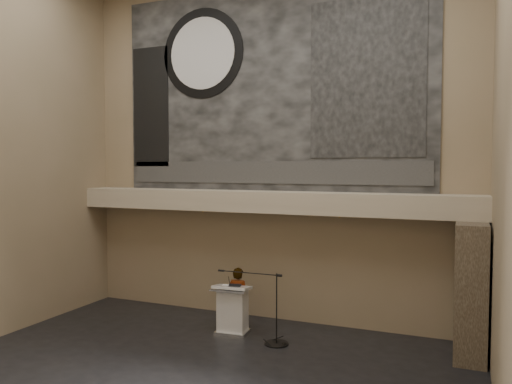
% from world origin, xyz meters
% --- Properties ---
extents(floor, '(10.00, 10.00, 0.00)m').
position_xyz_m(floor, '(0.00, 0.00, 0.00)').
color(floor, black).
rests_on(floor, ground).
extents(wall_back, '(10.00, 0.02, 8.50)m').
position_xyz_m(wall_back, '(0.00, 4.00, 4.25)').
color(wall_back, '#806E51').
rests_on(wall_back, floor).
extents(wall_right, '(0.02, 8.00, 8.50)m').
position_xyz_m(wall_right, '(5.00, 0.00, 4.25)').
color(wall_right, '#806E51').
rests_on(wall_right, floor).
extents(soffit, '(10.00, 0.80, 0.50)m').
position_xyz_m(soffit, '(0.00, 3.60, 2.95)').
color(soffit, tan).
rests_on(soffit, wall_back).
extents(sprinkler_left, '(0.04, 0.04, 0.06)m').
position_xyz_m(sprinkler_left, '(-1.60, 3.55, 2.67)').
color(sprinkler_left, '#B2893D').
rests_on(sprinkler_left, soffit).
extents(sprinkler_right, '(0.04, 0.04, 0.06)m').
position_xyz_m(sprinkler_right, '(1.90, 3.55, 2.67)').
color(sprinkler_right, '#B2893D').
rests_on(sprinkler_right, soffit).
extents(banner, '(8.00, 0.05, 5.00)m').
position_xyz_m(banner, '(0.00, 3.97, 5.70)').
color(banner, black).
rests_on(banner, wall_back).
extents(banner_text_strip, '(7.76, 0.02, 0.55)m').
position_xyz_m(banner_text_strip, '(0.00, 3.93, 3.65)').
color(banner_text_strip, '#2D2D2D').
rests_on(banner_text_strip, banner).
extents(banner_clock_rim, '(2.30, 0.02, 2.30)m').
position_xyz_m(banner_clock_rim, '(-1.80, 3.93, 6.70)').
color(banner_clock_rim, black).
rests_on(banner_clock_rim, banner).
extents(banner_clock_face, '(1.84, 0.02, 1.84)m').
position_xyz_m(banner_clock_face, '(-1.80, 3.91, 6.70)').
color(banner_clock_face, silver).
rests_on(banner_clock_face, banner).
extents(banner_building_print, '(2.60, 0.02, 3.60)m').
position_xyz_m(banner_building_print, '(2.40, 3.93, 5.80)').
color(banner_building_print, black).
rests_on(banner_building_print, banner).
extents(banner_brick_print, '(1.10, 0.02, 3.20)m').
position_xyz_m(banner_brick_print, '(-3.40, 3.93, 5.40)').
color(banner_brick_print, black).
rests_on(banner_brick_print, banner).
extents(stone_pier, '(0.60, 1.40, 2.70)m').
position_xyz_m(stone_pier, '(4.65, 3.15, 1.35)').
color(stone_pier, '#3E3226').
rests_on(stone_pier, floor).
extents(lectern, '(0.84, 0.63, 1.14)m').
position_xyz_m(lectern, '(-0.30, 2.55, 0.55)').
color(lectern, silver).
rests_on(lectern, floor).
extents(binder, '(0.32, 0.28, 0.04)m').
position_xyz_m(binder, '(-0.23, 2.52, 1.12)').
color(binder, black).
rests_on(binder, lectern).
extents(papers, '(0.22, 0.28, 0.00)m').
position_xyz_m(papers, '(-0.45, 2.48, 1.10)').
color(papers, silver).
rests_on(papers, lectern).
extents(speaker_person, '(0.53, 0.35, 1.44)m').
position_xyz_m(speaker_person, '(-0.35, 2.96, 0.72)').
color(speaker_person, white).
rests_on(speaker_person, floor).
extents(mic_stand, '(1.63, 0.52, 1.53)m').
position_xyz_m(mic_stand, '(0.79, 2.31, 0.24)').
color(mic_stand, black).
rests_on(mic_stand, floor).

